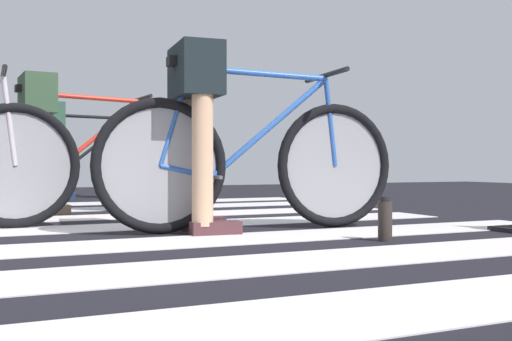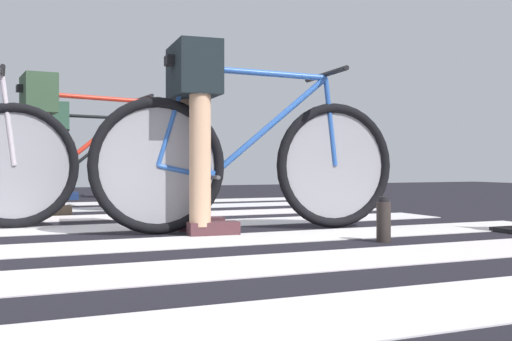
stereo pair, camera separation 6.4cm
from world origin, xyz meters
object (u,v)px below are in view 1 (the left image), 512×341
bicycle_4_of_4 (86,162)px  cyclist_4_of_4 (55,137)px  cyclist_3_of_4 (38,124)px  bicycle_3_of_4 (82,162)px  bicycle_1_of_4 (251,161)px  water_bottle (385,220)px  cyclist_1_of_4 (197,111)px

bicycle_4_of_4 → cyclist_4_of_4: (-0.31, 0.04, 0.26)m
cyclist_3_of_4 → cyclist_4_of_4: size_ratio=1.01×
bicycle_3_of_4 → cyclist_3_of_4: (-0.31, -0.02, 0.27)m
bicycle_1_of_4 → cyclist_4_of_4: (-0.65, 3.60, 0.26)m
cyclist_3_of_4 → water_bottle: 2.74m
bicycle_1_of_4 → cyclist_1_of_4: size_ratio=1.73×
bicycle_1_of_4 → bicycle_4_of_4: size_ratio=1.00×
bicycle_1_of_4 → bicycle_3_of_4: (-0.67, 1.64, 0.00)m
bicycle_1_of_4 → bicycle_4_of_4: 3.58m
bicycle_3_of_4 → water_bottle: (1.06, -2.33, -0.28)m
bicycle_3_of_4 → bicycle_1_of_4: bearing=-71.8°
bicycle_4_of_4 → water_bottle: bicycle_4_of_4 is taller
cyclist_3_of_4 → cyclist_4_of_4: 2.01m
cyclist_1_of_4 → bicycle_1_of_4: bearing=0.0°
bicycle_3_of_4 → cyclist_1_of_4: bearing=-81.4°
bicycle_1_of_4 → water_bottle: bicycle_1_of_4 is taller
cyclist_1_of_4 → water_bottle: cyclist_1_of_4 is taller
bicycle_4_of_4 → cyclist_3_of_4: bearing=-101.7°
bicycle_1_of_4 → water_bottle: 0.84m
cyclist_3_of_4 → bicycle_4_of_4: cyclist_3_of_4 is taller
cyclist_1_of_4 → bicycle_3_of_4: 1.68m
bicycle_1_of_4 → cyclist_4_of_4: size_ratio=1.73×
bicycle_4_of_4 → cyclist_4_of_4: 0.41m
bicycle_3_of_4 → cyclist_4_of_4: (0.02, 1.96, 0.26)m
cyclist_1_of_4 → cyclist_3_of_4: size_ratio=0.99×
bicycle_3_of_4 → cyclist_3_of_4: cyclist_3_of_4 is taller
cyclist_1_of_4 → bicycle_3_of_4: (-0.36, 1.62, -0.26)m
cyclist_4_of_4 → water_bottle: cyclist_4_of_4 is taller
cyclist_1_of_4 → cyclist_4_of_4: (-0.34, 3.58, 0.00)m
bicycle_3_of_4 → cyclist_3_of_4: 0.41m
cyclist_1_of_4 → water_bottle: size_ratio=4.69×
cyclist_1_of_4 → cyclist_3_of_4: 1.73m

